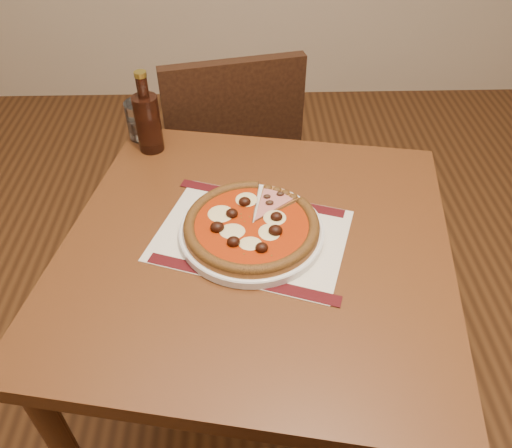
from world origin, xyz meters
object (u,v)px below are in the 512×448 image
Objects in this scene: chair_far at (230,155)px; pizza at (251,225)px; table at (256,274)px; bottle at (148,121)px; plate at (252,232)px; water_glass at (142,119)px.

pizza is (0.06, -0.66, 0.27)m from chair_far.
bottle is at bearing 126.39° from table.
table is at bearing 83.44° from chair_far.
plate is 1.43× the size of bottle.
water_glass is 0.47× the size of bottle.
pizza is 0.49m from water_glass.
water_glass is (-0.28, 0.40, 0.02)m from pizza.
chair_far is at bearing 96.02° from table.
plate is (-0.01, 0.02, 0.11)m from table.
chair_far is 0.45m from water_glass.
table is 4.38× the size of bottle.
bottle reaches higher than table.
pizza reaches higher than plate.
bottle reaches higher than chair_far.
bottle is (-0.25, 0.34, 0.07)m from plate.
table is 0.53m from water_glass.
table is 0.13m from pizza.
plate is at bearing -55.05° from water_glass.
chair_far is (-0.07, 0.68, -0.14)m from table.
bottle is (-0.25, 0.34, 0.05)m from pizza.
chair_far is 2.93× the size of plate.
table is at bearing -61.58° from plate.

